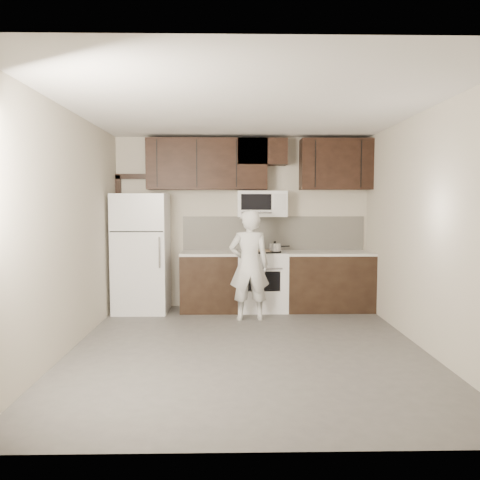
{
  "coord_description": "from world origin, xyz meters",
  "views": [
    {
      "loc": [
        -0.19,
        -5.23,
        1.65
      ],
      "look_at": [
        -0.06,
        0.9,
        1.17
      ],
      "focal_mm": 35.0,
      "sensor_mm": 36.0,
      "label": 1
    }
  ],
  "objects_px": {
    "stove": "(262,281)",
    "person": "(249,265)",
    "microwave": "(262,204)",
    "refrigerator": "(142,253)"
  },
  "relations": [
    {
      "from": "stove",
      "to": "person",
      "type": "height_order",
      "value": "person"
    },
    {
      "from": "microwave",
      "to": "person",
      "type": "bearing_deg",
      "value": -107.39
    },
    {
      "from": "refrigerator",
      "to": "person",
      "type": "relative_size",
      "value": 1.15
    },
    {
      "from": "microwave",
      "to": "person",
      "type": "distance_m",
      "value": 1.15
    },
    {
      "from": "refrigerator",
      "to": "person",
      "type": "xyz_separation_m",
      "value": [
        1.62,
        -0.55,
        -0.12
      ]
    },
    {
      "from": "refrigerator",
      "to": "person",
      "type": "height_order",
      "value": "refrigerator"
    },
    {
      "from": "person",
      "to": "microwave",
      "type": "bearing_deg",
      "value": -110.16
    },
    {
      "from": "microwave",
      "to": "refrigerator",
      "type": "relative_size",
      "value": 0.42
    },
    {
      "from": "refrigerator",
      "to": "microwave",
      "type": "bearing_deg",
      "value": 5.15
    },
    {
      "from": "microwave",
      "to": "refrigerator",
      "type": "distance_m",
      "value": 2.0
    }
  ]
}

